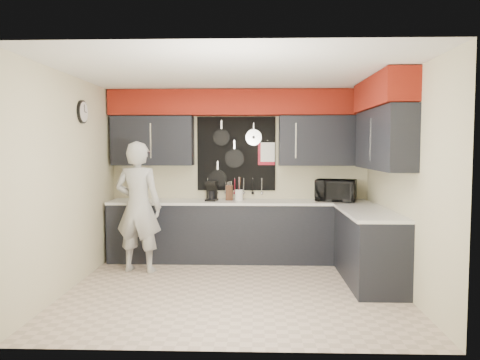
{
  "coord_description": "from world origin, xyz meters",
  "views": [
    {
      "loc": [
        0.24,
        -5.58,
        1.72
      ],
      "look_at": [
        0.05,
        0.5,
        1.3
      ],
      "focal_mm": 35.0,
      "sensor_mm": 36.0,
      "label": 1
    }
  ],
  "objects_px": {
    "microwave": "(336,190)",
    "coffee_maker": "(212,191)",
    "utensil_crock": "(239,195)",
    "knife_block": "(229,193)",
    "person": "(138,207)"
  },
  "relations": [
    {
      "from": "person",
      "to": "microwave",
      "type": "bearing_deg",
      "value": -157.72
    },
    {
      "from": "microwave",
      "to": "knife_block",
      "type": "relative_size",
      "value": 2.55
    },
    {
      "from": "utensil_crock",
      "to": "person",
      "type": "height_order",
      "value": "person"
    },
    {
      "from": "coffee_maker",
      "to": "person",
      "type": "bearing_deg",
      "value": -135.95
    },
    {
      "from": "knife_block",
      "to": "coffee_maker",
      "type": "xyz_separation_m",
      "value": [
        -0.26,
        -0.07,
        0.04
      ]
    },
    {
      "from": "utensil_crock",
      "to": "coffee_maker",
      "type": "height_order",
      "value": "coffee_maker"
    },
    {
      "from": "microwave",
      "to": "person",
      "type": "xyz_separation_m",
      "value": [
        -2.83,
        -0.65,
        -0.18
      ]
    },
    {
      "from": "utensil_crock",
      "to": "knife_block",
      "type": "bearing_deg",
      "value": 178.43
    },
    {
      "from": "coffee_maker",
      "to": "person",
      "type": "relative_size",
      "value": 0.16
    },
    {
      "from": "knife_block",
      "to": "utensil_crock",
      "type": "height_order",
      "value": "knife_block"
    },
    {
      "from": "microwave",
      "to": "coffee_maker",
      "type": "relative_size",
      "value": 1.98
    },
    {
      "from": "microwave",
      "to": "coffee_maker",
      "type": "bearing_deg",
      "value": -162.96
    },
    {
      "from": "knife_block",
      "to": "utensil_crock",
      "type": "bearing_deg",
      "value": -0.46
    },
    {
      "from": "utensil_crock",
      "to": "coffee_maker",
      "type": "relative_size",
      "value": 0.55
    },
    {
      "from": "microwave",
      "to": "person",
      "type": "relative_size",
      "value": 0.32
    }
  ]
}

